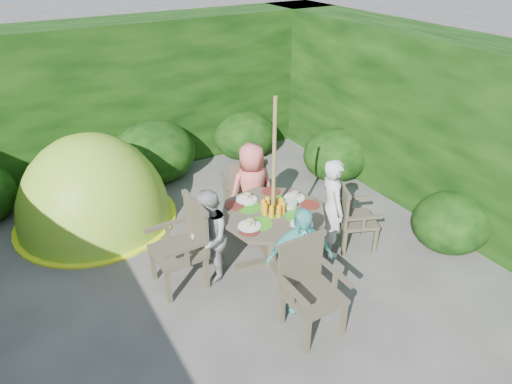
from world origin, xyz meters
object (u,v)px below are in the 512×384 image
child_left (209,237)px  child_front (299,260)px  patio_table (273,220)px  dome_tent (98,220)px  garden_chair_right (351,216)px  child_right (332,208)px  parasol_pole (273,188)px  child_back (252,189)px  garden_chair_left (184,243)px  garden_chair_back (245,188)px  garden_chair_front (309,286)px

child_left → child_front: 1.13m
patio_table → dome_tent: size_ratio=0.59×
garden_chair_right → child_front: size_ratio=0.70×
child_right → child_front: child_right is taller
parasol_pole → child_front: (-0.16, -0.78, -0.46)m
garden_chair_right → child_back: size_ratio=0.68×
parasol_pole → child_back: parasol_pole is taller
garden_chair_right → dome_tent: 3.66m
child_back → dome_tent: size_ratio=0.50×
patio_table → garden_chair_left: size_ratio=1.51×
child_front → patio_table: bearing=96.4°
child_right → child_left: (-1.57, 0.32, -0.07)m
garden_chair_left → dome_tent: (-0.62, 1.92, -0.55)m
garden_chair_back → child_front: size_ratio=0.76×
patio_table → parasol_pole: parasol_pole is taller
parasol_pole → garden_chair_left: 1.22m
child_left → child_front: size_ratio=0.93×
parasol_pole → garden_chair_front: (-0.24, -1.07, -0.57)m
patio_table → child_back: 0.80m
child_right → dome_tent: child_right is taller
garden_chair_left → garden_chair_back: (1.28, 0.84, -0.03)m
garden_chair_right → garden_chair_front: bearing=146.0°
child_left → child_back: size_ratio=0.90×
garden_chair_left → garden_chair_right: bearing=77.1°
parasol_pole → child_left: parasol_pole is taller
patio_table → garden_chair_front: (-0.24, -1.07, -0.12)m
garden_chair_right → dome_tent: (-2.76, 2.36, -0.48)m
child_left → child_front: (0.62, -0.94, 0.05)m
patio_table → garden_chair_left: bearing=167.5°
garden_chair_right → child_back: (-0.92, 0.99, 0.18)m
garden_chair_left → garden_chair_back: bearing=122.0°
garden_chair_left → child_back: (1.22, 0.55, 0.11)m
patio_table → child_left: (-0.79, 0.16, -0.05)m
child_right → child_front: size_ratio=1.04×
dome_tent → garden_chair_right: bearing=-34.5°
child_right → parasol_pole: bearing=94.8°
parasol_pole → garden_chair_front: bearing=-102.4°
garden_chair_back → child_front: (-0.37, -1.86, 0.12)m
garden_chair_right → child_left: bearing=101.7°
dome_tent → child_back: bearing=-30.6°
child_left → child_front: bearing=59.1°
garden_chair_back → child_front: child_front is taller
garden_chair_left → child_back: size_ratio=0.78×
child_front → dome_tent: (-1.52, 2.94, -0.64)m
child_right → dome_tent: 3.44m
garden_chair_back → dome_tent: size_ratio=0.37×
garden_chair_right → garden_chair_front: size_ratio=0.91×
garden_chair_right → child_left: (-1.87, 0.37, 0.11)m
child_right → patio_table: bearing=94.8°
garden_chair_right → patio_table: bearing=102.0°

